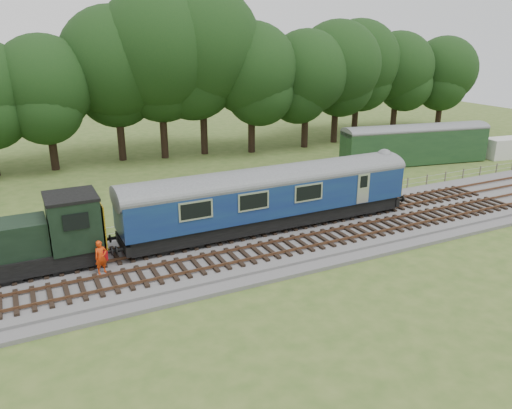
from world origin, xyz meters
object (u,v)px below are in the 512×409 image
dmu_railcar (270,193)px  parked_coach (415,142)px  shunter_loco (16,244)px  worker (101,257)px  caravan (504,148)px

dmu_railcar → parked_coach: (20.09, 9.25, -0.58)m
shunter_loco → parked_coach: shunter_loco is taller
worker → caravan: (39.98, 8.77, -0.24)m
shunter_loco → worker: size_ratio=5.20×
shunter_loco → caravan: size_ratio=2.25×
caravan → worker: bearing=-159.9°
dmu_railcar → shunter_loco: (-13.93, 0.00, -0.63)m
dmu_railcar → caravan: 30.57m
dmu_railcar → shunter_loco: 13.94m
parked_coach → shunter_loco: bearing=-154.2°
dmu_railcar → shunter_loco: bearing=180.0°
shunter_loco → caravan: (43.61, 7.10, -1.00)m
shunter_loco → worker: shunter_loco is taller
shunter_loco → worker: (3.63, -1.67, -0.77)m
parked_coach → caravan: 9.90m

